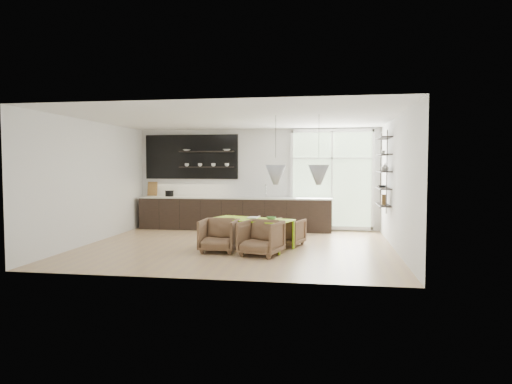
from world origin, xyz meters
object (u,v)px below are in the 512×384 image
Objects in this scene: dining_table at (251,221)px; armchair_front_left at (219,235)px; armchair_back_left at (244,229)px; armchair_front_right at (261,238)px; wire_stool at (217,233)px; armchair_back_right at (288,232)px.

armchair_front_left is at bearing -120.33° from dining_table.
armchair_front_left is (-0.32, -1.27, 0.03)m from armchair_back_left.
dining_table is 0.87m from armchair_front_right.
armchair_front_right is 1.76× the size of wire_stool.
armchair_front_left reaches higher than dining_table.
armchair_back_right is at bearing 8.39° from wire_stool.
armchair_front_right is at bearing 112.04° from armchair_back_left.
armchair_back_right is (0.77, 0.51, -0.30)m from dining_table.
armchair_front_right is (0.94, -0.25, 0.01)m from armchair_front_left.
armchair_front_right is at bearing -41.24° from wire_stool.
wire_stool is (-0.85, 0.27, -0.32)m from dining_table.
armchair_back_left is 1.09m from armchair_back_right.
armchair_front_right reaches higher than armchair_back_right.
armchair_back_right is at bearing 52.74° from dining_table.
dining_table is 2.88× the size of armchair_back_right.
armchair_back_right is 1.72m from armchair_front_left.
wire_stool is at bearing 26.54° from armchair_back_right.
dining_table reaches higher than armchair_back_left.
dining_table is 2.53× the size of armchair_front_left.
armchair_back_left is at bearing 130.38° from dining_table.
armchair_back_left is 1.64m from armchair_front_right.
dining_table is 4.37× the size of wire_stool.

